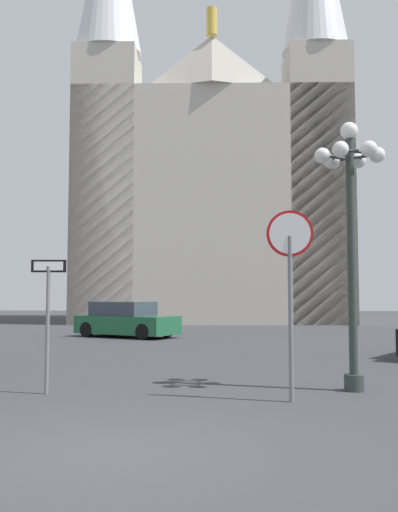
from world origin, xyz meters
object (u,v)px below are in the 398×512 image
Objects in this scene: one_way_arrow_sign at (48,310)px; street_lamp at (351,212)px; cathedral at (211,189)px; parked_car_far_green at (126,320)px; stop_sign at (290,267)px.

one_way_arrow_sign is 0.48× the size of street_lamp.
parked_car_far_green is at bearing -101.15° from cathedral.
street_lamp is (1.26, 1.14, 1.09)m from stop_sign.
street_lamp reaches higher than stop_sign.
stop_sign is 15.34m from parked_car_far_green.
one_way_arrow_sign is at bearing 173.49° from stop_sign.
street_lamp is (5.54, 0.65, 1.82)m from one_way_arrow_sign.
cathedral is 12.90× the size of one_way_arrow_sign.
cathedral is 18.14m from parked_car_far_green.
one_way_arrow_sign is 13.82m from parked_car_far_green.
street_lamp is at bearing -82.71° from cathedral.
stop_sign is 2.02m from street_lamp.
one_way_arrow_sign is 0.51× the size of parked_car_far_green.
parked_car_far_green is at bearing 117.31° from street_lamp.
cathedral is at bearing 86.38° from one_way_arrow_sign.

